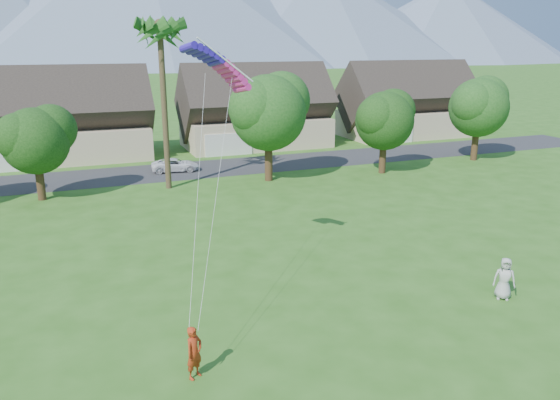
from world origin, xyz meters
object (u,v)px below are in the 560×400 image
kite_flyer (194,353)px  parked_car (175,165)px  parafoil_kite (219,63)px  watcher (504,279)px

kite_flyer → parked_car: size_ratio=0.46×
kite_flyer → parafoil_kite: 11.94m
watcher → parafoil_kite: parafoil_kite is taller
watcher → parked_car: 30.95m
watcher → kite_flyer: bearing=-139.6°
kite_flyer → watcher: size_ratio=0.98×
kite_flyer → parked_car: kite_flyer is taller
kite_flyer → parafoil_kite: (3.06, 7.22, 9.00)m
kite_flyer → parked_car: bearing=44.5°
kite_flyer → parked_car: (5.15, 30.62, -0.36)m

